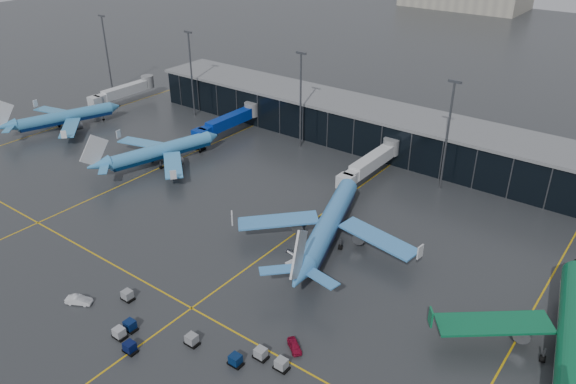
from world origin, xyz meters
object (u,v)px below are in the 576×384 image
Objects in this scene: airliner_klm_near at (330,212)px; service_van_red at (295,346)px; airliner_klm_west at (64,110)px; airliner_arkefly at (161,143)px; baggage_carts at (182,339)px; mobile_airstair at (296,262)px; service_van_white at (79,300)px.

service_van_red is (12.23, -27.81, -5.93)m from airliner_klm_near.
airliner_klm_near is 11.50× the size of service_van_red.
airliner_klm_west is 0.98× the size of airliner_arkefly.
airliner_arkefly is at bearing 140.65° from baggage_carts.
mobile_airstair is (1.78, 26.48, 0.01)m from baggage_carts.
baggage_carts is 8.70× the size of service_van_red.
airliner_klm_west is 93.72m from airliner_klm_near.
airliner_klm_west reaches higher than baggage_carts.
airliner_arkefly is 73.25m from service_van_red.
service_van_red is at bearing -98.47° from service_van_white.
airliner_klm_near reaches higher than airliner_klm_west.
baggage_carts is (51.06, -41.87, -4.88)m from airliner_arkefly.
airliner_arkefly is 8.40× the size of service_van_white.
airliner_arkefly is 66.21m from baggage_carts.
airliner_klm_near is at bearing 86.80° from baggage_carts.
airliner_klm_near is at bearing 59.83° from service_van_red.
service_van_red is at bearing -84.47° from airliner_klm_near.
airliner_klm_west is at bearing 155.52° from baggage_carts.
airliner_klm_west is 9.73× the size of service_van_red.
service_van_white is (-20.52, -3.83, -0.04)m from baggage_carts.
airliner_klm_near is at bearing 15.19° from airliner_klm_west.
airliner_klm_near is 37.49m from baggage_carts.
baggage_carts is 8.91× the size of mobile_airstair.
service_van_white is (30.54, -45.70, -4.92)m from airliner_arkefly.
service_van_white is at bearing -14.59° from airliner_klm_west.
baggage_carts is at bearing -80.41° from mobile_airstair.
mobile_airstair is at bearing -1.00° from airliner_arkefly.
baggage_carts is 16.98m from service_van_red.
service_van_red is (14.30, 9.17, -0.13)m from baggage_carts.
airliner_klm_near is 30.95m from service_van_red.
airliner_klm_near reaches higher than airliner_arkefly.
service_van_white is at bearing -169.44° from baggage_carts.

